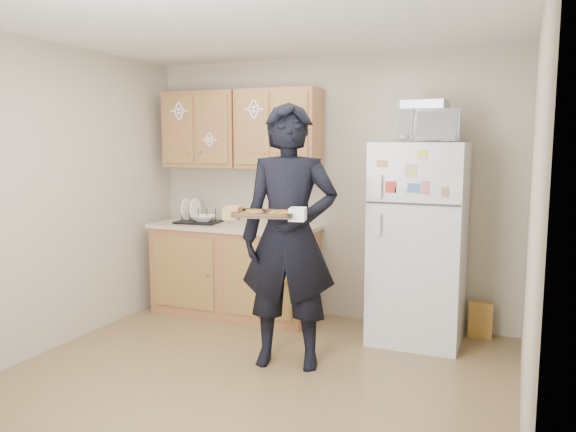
{
  "coord_description": "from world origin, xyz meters",
  "views": [
    {
      "loc": [
        1.73,
        -3.34,
        1.7
      ],
      "look_at": [
        0.15,
        0.45,
        1.16
      ],
      "focal_mm": 35.0,
      "sensor_mm": 36.0,
      "label": 1
    }
  ],
  "objects_px": {
    "dish_rack": "(198,215)",
    "baking_tray": "(265,215)",
    "microwave": "(428,126)",
    "refrigerator": "(419,243)",
    "person": "(289,237)"
  },
  "relations": [
    {
      "from": "baking_tray",
      "to": "refrigerator",
      "type": "bearing_deg",
      "value": 42.06
    },
    {
      "from": "microwave",
      "to": "dish_rack",
      "type": "relative_size",
      "value": 1.16
    },
    {
      "from": "person",
      "to": "baking_tray",
      "type": "bearing_deg",
      "value": -115.1
    },
    {
      "from": "dish_rack",
      "to": "baking_tray",
      "type": "bearing_deg",
      "value": -43.34
    },
    {
      "from": "refrigerator",
      "to": "microwave",
      "type": "distance_m",
      "value": 0.99
    },
    {
      "from": "baking_tray",
      "to": "dish_rack",
      "type": "xyz_separation_m",
      "value": [
        -1.31,
        1.23,
        -0.21
      ]
    },
    {
      "from": "baking_tray",
      "to": "microwave",
      "type": "height_order",
      "value": "microwave"
    },
    {
      "from": "baking_tray",
      "to": "dish_rack",
      "type": "bearing_deg",
      "value": 124.11
    },
    {
      "from": "person",
      "to": "baking_tray",
      "type": "height_order",
      "value": "person"
    },
    {
      "from": "refrigerator",
      "to": "microwave",
      "type": "relative_size",
      "value": 3.53
    },
    {
      "from": "dish_rack",
      "to": "microwave",
      "type": "bearing_deg",
      "value": -1.46
    },
    {
      "from": "microwave",
      "to": "dish_rack",
      "type": "xyz_separation_m",
      "value": [
        -2.23,
        0.06,
        -0.85
      ]
    },
    {
      "from": "microwave",
      "to": "dish_rack",
      "type": "height_order",
      "value": "microwave"
    },
    {
      "from": "refrigerator",
      "to": "person",
      "type": "height_order",
      "value": "person"
    },
    {
      "from": "refrigerator",
      "to": "baking_tray",
      "type": "xyz_separation_m",
      "value": [
        -0.87,
        -1.23,
        0.34
      ]
    }
  ]
}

